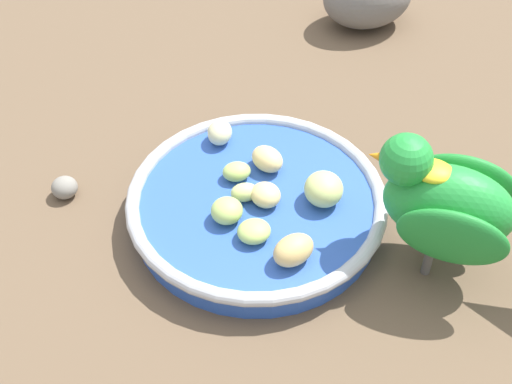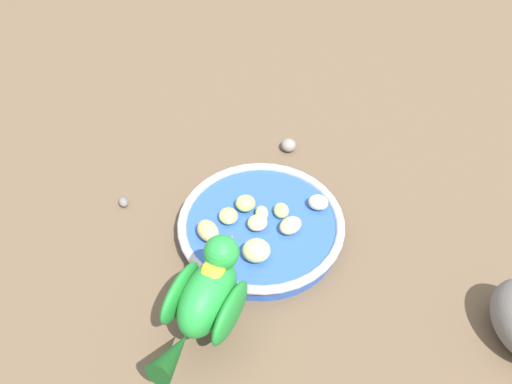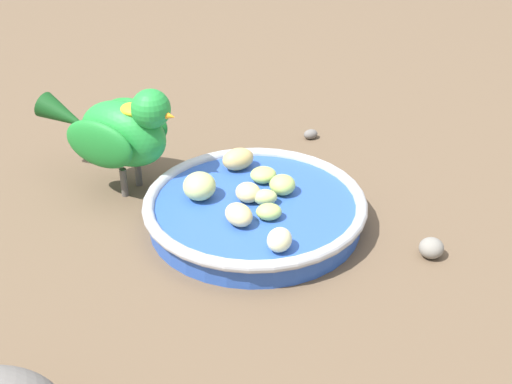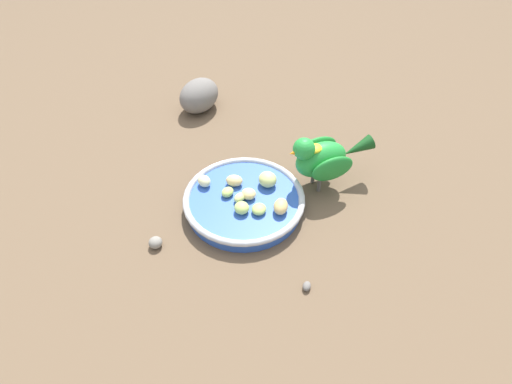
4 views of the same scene
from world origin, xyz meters
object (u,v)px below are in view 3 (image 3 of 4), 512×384
(apple_piece_1, at_px, (199,186))
(apple_piece_2, at_px, (282,185))
(pebble_0, at_px, (311,134))
(apple_piece_0, at_px, (248,192))
(parrot, at_px, (120,129))
(feeding_bowl, at_px, (255,210))
(apple_piece_4, at_px, (263,175))
(apple_piece_3, at_px, (270,198))
(apple_piece_7, at_px, (279,240))
(apple_piece_5, at_px, (238,159))
(apple_piece_8, at_px, (270,210))
(pebble_1, at_px, (431,248))
(apple_piece_6, at_px, (239,215))

(apple_piece_1, xyz_separation_m, apple_piece_2, (-0.04, 0.07, -0.00))
(apple_piece_1, relative_size, pebble_0, 2.01)
(apple_piece_0, relative_size, apple_piece_1, 0.76)
(apple_piece_0, height_order, parrot, parrot)
(feeding_bowl, bearing_deg, apple_piece_4, -166.48)
(apple_piece_3, xyz_separation_m, apple_piece_7, (0.07, 0.04, 0.00))
(apple_piece_7, distance_m, pebble_0, 0.28)
(feeding_bowl, height_order, apple_piece_4, apple_piece_4)
(apple_piece_0, xyz_separation_m, apple_piece_7, (0.07, 0.06, 0.00))
(feeding_bowl, relative_size, parrot, 1.26)
(apple_piece_1, relative_size, apple_piece_5, 1.00)
(apple_piece_7, bearing_deg, pebble_0, -164.64)
(apple_piece_0, distance_m, apple_piece_5, 0.07)
(feeding_bowl, distance_m, apple_piece_7, 0.09)
(pebble_0, bearing_deg, apple_piece_1, -9.25)
(apple_piece_3, height_order, apple_piece_7, apple_piece_7)
(apple_piece_8, relative_size, pebble_1, 1.06)
(parrot, bearing_deg, pebble_1, 5.52)
(apple_piece_5, relative_size, parrot, 0.20)
(apple_piece_7, relative_size, parrot, 0.15)
(apple_piece_3, bearing_deg, pebble_1, 96.23)
(apple_piece_1, distance_m, apple_piece_7, 0.12)
(apple_piece_0, bearing_deg, parrot, -91.34)
(feeding_bowl, height_order, apple_piece_0, apple_piece_0)
(apple_piece_0, height_order, apple_piece_4, apple_piece_0)
(apple_piece_1, xyz_separation_m, apple_piece_5, (-0.07, 0.01, -0.00))
(apple_piece_7, bearing_deg, apple_piece_0, -136.12)
(apple_piece_1, relative_size, apple_piece_7, 1.30)
(feeding_bowl, xyz_separation_m, pebble_0, (-0.21, -0.02, -0.01))
(feeding_bowl, xyz_separation_m, apple_piece_6, (0.04, 0.00, 0.02))
(apple_piece_8, relative_size, parrot, 0.14)
(apple_piece_2, height_order, apple_piece_7, same)
(feeding_bowl, distance_m, apple_piece_6, 0.05)
(apple_piece_5, distance_m, pebble_1, 0.23)
(apple_piece_6, xyz_separation_m, pebble_0, (-0.25, -0.02, -0.03))
(apple_piece_0, bearing_deg, pebble_1, 95.68)
(apple_piece_0, bearing_deg, apple_piece_8, 60.69)
(apple_piece_3, bearing_deg, apple_piece_8, 26.23)
(parrot, height_order, pebble_1, parrot)
(apple_piece_5, bearing_deg, apple_piece_1, -6.72)
(apple_piece_3, height_order, apple_piece_4, same)
(apple_piece_6, relative_size, apple_piece_7, 1.16)
(apple_piece_1, height_order, apple_piece_7, apple_piece_1)
(apple_piece_4, height_order, apple_piece_6, apple_piece_6)
(pebble_0, bearing_deg, parrot, -35.12)
(apple_piece_8, xyz_separation_m, parrot, (-0.02, -0.19, 0.04))
(apple_piece_3, bearing_deg, apple_piece_4, -148.05)
(apple_piece_2, distance_m, pebble_1, 0.16)
(apple_piece_2, distance_m, pebble_0, 0.18)
(apple_piece_4, bearing_deg, pebble_0, -176.80)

